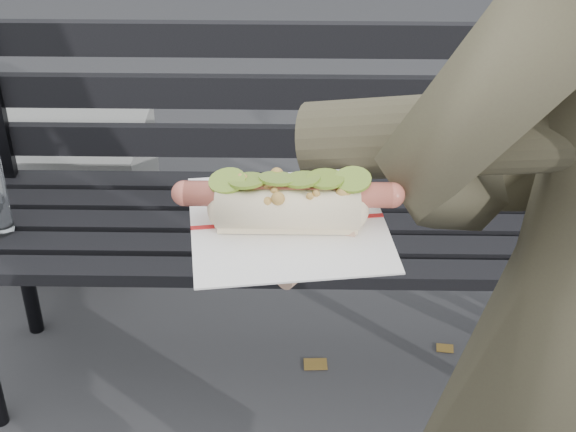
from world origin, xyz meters
TOP-DOWN VIEW (x-y plane):
  - park_bench at (-0.01, 1.00)m, footprint 1.50×0.44m
  - held_hotdog at (0.23, 0.05)m, footprint 0.62×0.32m

SIDE VIEW (x-z plane):
  - park_bench at x=-0.01m, z-range 0.08..0.96m
  - held_hotdog at x=0.23m, z-range 1.05..1.25m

